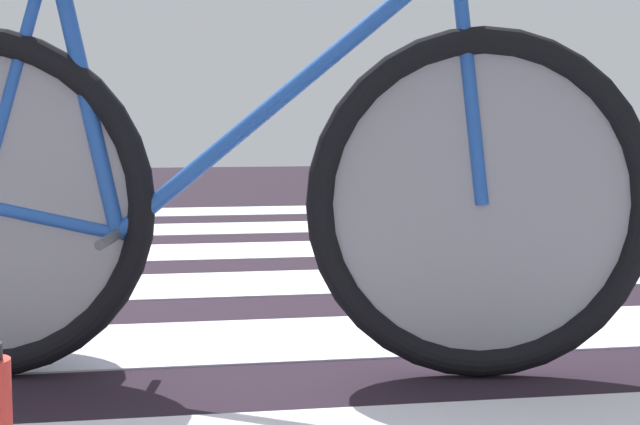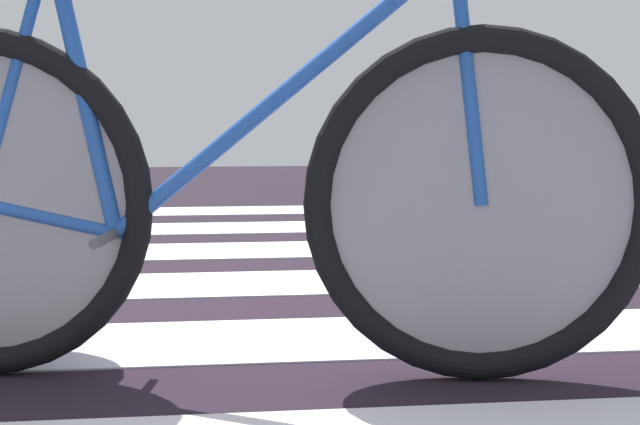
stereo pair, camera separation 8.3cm
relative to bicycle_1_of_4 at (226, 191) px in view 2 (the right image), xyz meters
name	(u,v)px [view 2 (the right image)]	position (x,y,z in m)	size (l,w,h in m)	color
ground	(22,319)	(-0.53, 0.69, -0.40)	(18.00, 14.00, 0.02)	black
crosswalk_markings	(14,315)	(-0.55, 0.69, -0.38)	(5.47, 5.77, 0.00)	silver
bicycle_1_of_4	(226,191)	(0.00, 0.00, 0.00)	(1.72, 0.54, 0.93)	black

